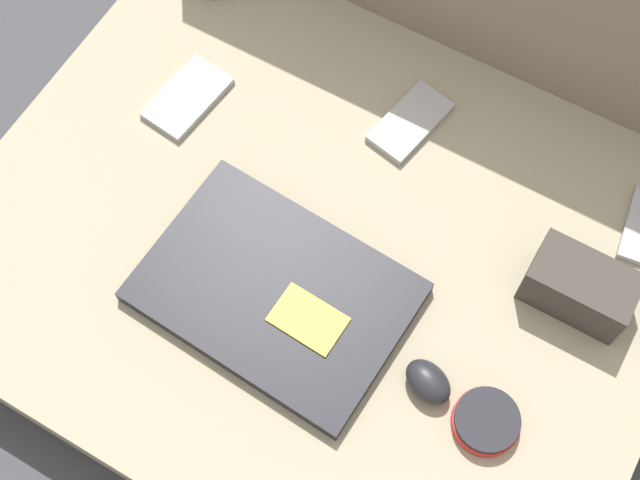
# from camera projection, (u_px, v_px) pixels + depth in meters

# --- Properties ---
(ground_plane) EXTENTS (8.00, 8.00, 0.00)m
(ground_plane) POSITION_uv_depth(u_px,v_px,m) (320.00, 276.00, 1.28)
(ground_plane) COLOR #38383D
(couch_seat) EXTENTS (0.94, 0.75, 0.11)m
(couch_seat) POSITION_uv_depth(u_px,v_px,m) (320.00, 262.00, 1.23)
(couch_seat) COLOR gray
(couch_seat) RESTS_ON ground_plane
(laptop) EXTENTS (0.35, 0.25, 0.03)m
(laptop) POSITION_uv_depth(u_px,v_px,m) (276.00, 292.00, 1.14)
(laptop) COLOR black
(laptop) RESTS_ON couch_seat
(computer_mouse) EXTENTS (0.08, 0.06, 0.04)m
(computer_mouse) POSITION_uv_depth(u_px,v_px,m) (428.00, 382.00, 1.09)
(computer_mouse) COLOR black
(computer_mouse) RESTS_ON couch_seat
(speaker_puck) EXTENTS (0.08, 0.08, 0.02)m
(speaker_puck) POSITION_uv_depth(u_px,v_px,m) (486.00, 421.00, 1.07)
(speaker_puck) COLOR red
(speaker_puck) RESTS_ON couch_seat
(phone_silver) EXTENTS (0.09, 0.13, 0.01)m
(phone_silver) POSITION_uv_depth(u_px,v_px,m) (410.00, 122.00, 1.25)
(phone_silver) COLOR #99999E
(phone_silver) RESTS_ON couch_seat
(phone_black) EXTENTS (0.08, 0.13, 0.01)m
(phone_black) POSITION_uv_depth(u_px,v_px,m) (188.00, 98.00, 1.27)
(phone_black) COLOR #99999E
(phone_black) RESTS_ON couch_seat
(camera_pouch) EXTENTS (0.13, 0.07, 0.08)m
(camera_pouch) POSITION_uv_depth(u_px,v_px,m) (580.00, 287.00, 1.12)
(camera_pouch) COLOR #38332D
(camera_pouch) RESTS_ON couch_seat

